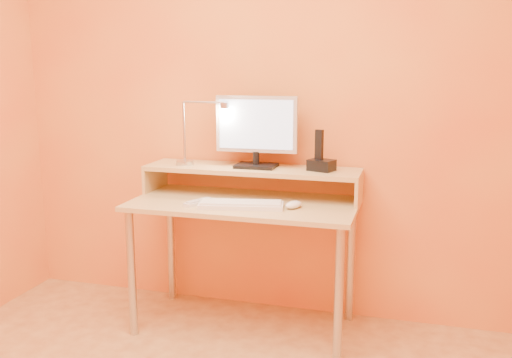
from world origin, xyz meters
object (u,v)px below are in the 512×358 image
(phone_dock, at_px, (321,165))
(keyboard, at_px, (241,205))
(monitor_panel, at_px, (257,124))
(mouse, at_px, (294,205))
(lamp_base, at_px, (185,163))
(remote_control, at_px, (199,202))

(phone_dock, xyz_separation_m, keyboard, (-0.36, -0.28, -0.18))
(monitor_panel, xyz_separation_m, mouse, (0.26, -0.23, -0.38))
(lamp_base, distance_m, remote_control, 0.34)
(keyboard, xyz_separation_m, mouse, (0.26, 0.06, 0.01))
(lamp_base, height_order, remote_control, lamp_base)
(mouse, bearing_deg, remote_control, -149.47)
(mouse, bearing_deg, keyboard, -142.74)
(phone_dock, relative_size, remote_control, 0.72)
(phone_dock, relative_size, mouse, 1.18)
(lamp_base, bearing_deg, monitor_panel, 5.55)
(keyboard, distance_m, mouse, 0.27)
(keyboard, bearing_deg, lamp_base, 137.70)
(lamp_base, distance_m, phone_dock, 0.78)
(keyboard, distance_m, remote_control, 0.24)
(monitor_panel, bearing_deg, mouse, -43.88)
(lamp_base, bearing_deg, phone_dock, 2.22)
(mouse, distance_m, remote_control, 0.50)
(monitor_panel, distance_m, lamp_base, 0.47)
(lamp_base, bearing_deg, mouse, -15.80)
(lamp_base, distance_m, mouse, 0.72)
(mouse, bearing_deg, phone_dock, 89.65)
(remote_control, bearing_deg, keyboard, 22.26)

